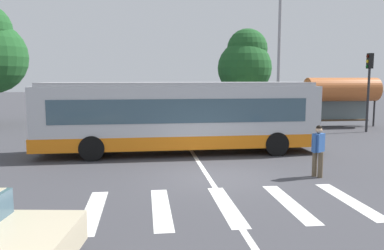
% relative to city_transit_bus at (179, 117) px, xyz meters
% --- Properties ---
extents(ground_plane, '(160.00, 160.00, 0.00)m').
position_rel_city_transit_bus_xyz_m(ground_plane, '(0.83, -4.27, -1.59)').
color(ground_plane, '#3D3D42').
extents(city_transit_bus, '(12.05, 2.74, 3.06)m').
position_rel_city_transit_bus_xyz_m(city_transit_bus, '(0.00, 0.00, 0.00)').
color(city_transit_bus, black).
rests_on(city_transit_bus, ground_plane).
extents(pedestrian_crossing_street, '(0.49, 0.45, 1.72)m').
position_rel_city_transit_bus_xyz_m(pedestrian_crossing_street, '(4.16, -4.68, -0.62)').
color(pedestrian_crossing_street, brown).
rests_on(pedestrian_crossing_street, ground_plane).
extents(parked_car_silver, '(2.07, 4.59, 1.35)m').
position_rel_city_transit_bus_xyz_m(parked_car_silver, '(-5.07, 9.67, -0.82)').
color(parked_car_silver, black).
rests_on(parked_car_silver, ground_plane).
extents(parked_car_red, '(1.99, 4.56, 1.35)m').
position_rel_city_transit_bus_xyz_m(parked_car_red, '(-2.13, 9.65, -0.82)').
color(parked_car_red, black).
rests_on(parked_car_red, ground_plane).
extents(parked_car_blue, '(1.94, 4.54, 1.35)m').
position_rel_city_transit_bus_xyz_m(parked_car_blue, '(0.54, 9.47, -0.82)').
color(parked_car_blue, black).
rests_on(parked_car_blue, ground_plane).
extents(parked_car_charcoal, '(2.04, 4.58, 1.35)m').
position_rel_city_transit_bus_xyz_m(parked_car_charcoal, '(3.22, 9.63, -0.82)').
color(parked_car_charcoal, black).
rests_on(parked_car_charcoal, ground_plane).
extents(parked_car_champagne, '(1.97, 4.55, 1.35)m').
position_rel_city_transit_bus_xyz_m(parked_car_champagne, '(5.70, 9.73, -0.82)').
color(parked_car_champagne, black).
rests_on(parked_car_champagne, ground_plane).
extents(traffic_light_far_corner, '(0.33, 0.32, 4.69)m').
position_rel_city_transit_bus_xyz_m(traffic_light_far_corner, '(11.82, 5.15, 1.56)').
color(traffic_light_far_corner, '#28282B').
rests_on(traffic_light_far_corner, ground_plane).
extents(bus_stop_shelter, '(4.82, 1.54, 3.25)m').
position_rel_city_transit_bus_xyz_m(bus_stop_shelter, '(11.47, 7.64, 0.83)').
color(bus_stop_shelter, '#28282B').
rests_on(bus_stop_shelter, ground_plane).
extents(twin_arm_street_lamp, '(4.24, 0.32, 9.96)m').
position_rel_city_transit_bus_xyz_m(twin_arm_street_lamp, '(7.08, 7.52, 4.44)').
color(twin_arm_street_lamp, '#939399').
rests_on(twin_arm_street_lamp, ground_plane).
extents(background_tree_right, '(4.25, 4.25, 7.09)m').
position_rel_city_transit_bus_xyz_m(background_tree_right, '(6.50, 13.60, 2.85)').
color(background_tree_right, brown).
rests_on(background_tree_right, ground_plane).
extents(crosswalk_painted_stripes, '(7.12, 3.19, 0.01)m').
position_rel_city_transit_bus_xyz_m(crosswalk_painted_stripes, '(0.58, -7.16, -1.58)').
color(crosswalk_painted_stripes, silver).
rests_on(crosswalk_painted_stripes, ground_plane).
extents(lane_center_line, '(0.16, 24.00, 0.01)m').
position_rel_city_transit_bus_xyz_m(lane_center_line, '(0.60, -2.27, -1.59)').
color(lane_center_line, silver).
rests_on(lane_center_line, ground_plane).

